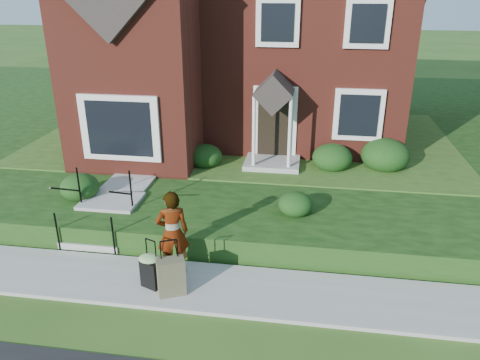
% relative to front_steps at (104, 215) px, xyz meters
% --- Properties ---
extents(ground, '(120.00, 120.00, 0.00)m').
position_rel_front_steps_xyz_m(ground, '(2.50, -1.84, -0.47)').
color(ground, '#2D5119').
rests_on(ground, ground).
extents(sidewalk, '(60.00, 1.60, 0.08)m').
position_rel_front_steps_xyz_m(sidewalk, '(2.50, -1.84, -0.43)').
color(sidewalk, '#9E9B93').
rests_on(sidewalk, ground).
extents(terrace, '(44.00, 20.00, 0.60)m').
position_rel_front_steps_xyz_m(terrace, '(6.50, 9.06, -0.17)').
color(terrace, black).
rests_on(terrace, ground).
extents(walkway, '(1.20, 6.00, 0.06)m').
position_rel_front_steps_xyz_m(walkway, '(0.00, 3.16, 0.16)').
color(walkway, '#9E9B93').
rests_on(walkway, terrace).
extents(front_steps, '(1.40, 2.02, 1.50)m').
position_rel_front_steps_xyz_m(front_steps, '(0.00, 0.00, 0.00)').
color(front_steps, '#9E9B93').
rests_on(front_steps, ground).
extents(foundation_shrubs, '(9.84, 4.45, 0.97)m').
position_rel_front_steps_xyz_m(foundation_shrubs, '(3.27, 3.15, 0.54)').
color(foundation_shrubs, black).
rests_on(foundation_shrubs, terrace).
extents(woman, '(0.77, 0.65, 1.80)m').
position_rel_front_steps_xyz_m(woman, '(2.14, -1.45, 0.51)').
color(woman, '#999999').
rests_on(woman, sidewalk).
extents(suitcase_black, '(0.52, 0.48, 1.02)m').
position_rel_front_steps_xyz_m(suitcase_black, '(1.84, -2.03, 0.00)').
color(suitcase_black, black).
rests_on(suitcase_black, sidewalk).
extents(suitcase_olive, '(0.59, 0.48, 1.12)m').
position_rel_front_steps_xyz_m(suitcase_olive, '(2.30, -2.19, -0.02)').
color(suitcase_olive, brown).
rests_on(suitcase_olive, sidewalk).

